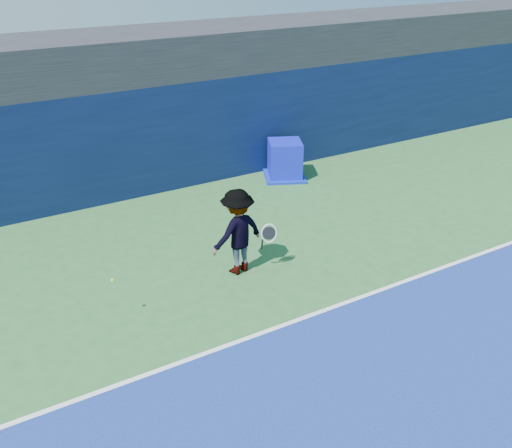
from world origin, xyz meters
name	(u,v)px	position (x,y,z in m)	size (l,w,h in m)	color
ground	(382,439)	(0.00, 0.00, 0.00)	(80.00, 80.00, 0.00)	#2C622E
baseline	(273,329)	(0.00, 3.00, 0.01)	(24.00, 0.10, 0.01)	white
stadium_band	(111,57)	(0.00, 11.50, 3.60)	(36.00, 3.00, 1.20)	black
back_wall_assembly	(131,141)	(0.00, 10.50, 1.50)	(36.00, 1.03, 3.00)	#0A1437
equipment_cart	(285,161)	(4.24, 9.22, 0.52)	(1.57, 1.57, 1.14)	#0E14C4
tennis_player	(238,232)	(0.44, 5.16, 0.95)	(1.44, 0.92, 1.91)	silver
tennis_ball	(112,280)	(-2.40, 4.74, 0.88)	(0.06, 0.06, 0.06)	#BBDF18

